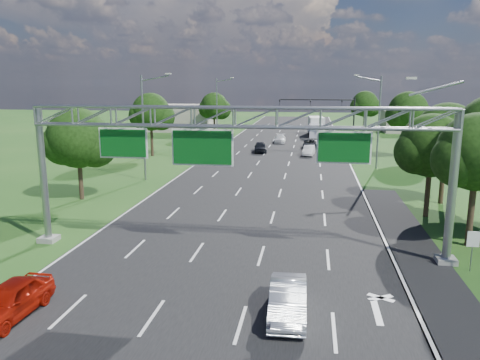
% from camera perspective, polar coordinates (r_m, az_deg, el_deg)
% --- Properties ---
extents(ground, '(220.00, 220.00, 0.00)m').
position_cam_1_polar(ground, '(43.75, 2.85, -0.49)').
color(ground, '#194615').
rests_on(ground, ground).
extents(road, '(18.00, 180.00, 0.02)m').
position_cam_1_polar(road, '(43.75, 2.85, -0.49)').
color(road, black).
rests_on(road, ground).
extents(road_flare, '(3.00, 30.00, 0.02)m').
position_cam_1_polar(road_flare, '(28.72, 20.22, -7.83)').
color(road_flare, black).
rests_on(road_flare, ground).
extents(sign_gantry, '(23.50, 1.00, 9.56)m').
position_cam_1_polar(sign_gantry, '(24.97, -0.51, 6.29)').
color(sign_gantry, gray).
rests_on(sign_gantry, ground).
extents(regulatory_sign, '(0.60, 0.08, 2.10)m').
position_cam_1_polar(regulatory_sign, '(26.05, 26.53, -6.86)').
color(regulatory_sign, gray).
rests_on(regulatory_sign, ground).
extents(traffic_signal, '(12.21, 0.24, 7.00)m').
position_cam_1_polar(traffic_signal, '(77.72, 11.16, 8.52)').
color(traffic_signal, black).
rests_on(traffic_signal, ground).
extents(streetlight_l_near, '(2.97, 0.22, 10.16)m').
position_cam_1_polar(streetlight_l_near, '(45.47, -11.49, 6.87)').
color(streetlight_l_near, gray).
rests_on(streetlight_l_near, ground).
extents(streetlight_l_far, '(2.97, 0.22, 10.16)m').
position_cam_1_polar(streetlight_l_far, '(79.19, -2.71, 9.08)').
color(streetlight_l_far, gray).
rests_on(streetlight_l_far, ground).
extents(streetlight_r_mid, '(2.97, 0.22, 10.16)m').
position_cam_1_polar(streetlight_r_mid, '(53.13, 16.38, 7.30)').
color(streetlight_r_mid, gray).
rests_on(streetlight_r_mid, ground).
extents(tree_cluster_right, '(9.91, 14.60, 8.68)m').
position_cam_1_polar(tree_cluster_right, '(33.65, 26.85, 3.74)').
color(tree_cluster_right, '#2D2116').
rests_on(tree_cluster_right, ground).
extents(tree_verge_la, '(5.76, 4.80, 7.40)m').
position_cam_1_polar(tree_verge_la, '(39.35, -19.03, 4.53)').
color(tree_verge_la, '#2D2116').
rests_on(tree_verge_la, ground).
extents(tree_verge_lb, '(5.76, 4.80, 8.06)m').
position_cam_1_polar(tree_verge_lb, '(61.15, -10.74, 7.94)').
color(tree_verge_lb, '#2D2116').
rests_on(tree_verge_lb, ground).
extents(tree_verge_lc, '(5.76, 4.80, 7.62)m').
position_cam_1_polar(tree_verge_lc, '(84.47, -3.11, 8.83)').
color(tree_verge_lc, '#2D2116').
rests_on(tree_verge_lc, ground).
extents(tree_verge_rd, '(5.76, 4.80, 8.28)m').
position_cam_1_polar(tree_verge_rd, '(61.82, 19.85, 7.70)').
color(tree_verge_rd, '#2D2116').
rests_on(tree_verge_rd, ground).
extents(tree_verge_re, '(5.76, 4.80, 7.84)m').
position_cam_1_polar(tree_verge_re, '(91.19, 15.03, 8.80)').
color(tree_verge_re, '#2D2116').
rests_on(tree_verge_re, ground).
extents(building_left, '(14.00, 10.00, 5.00)m').
position_cam_1_polar(building_left, '(94.53, -7.54, 7.55)').
color(building_left, '#ADA491').
rests_on(building_left, ground).
extents(building_right, '(12.00, 9.00, 4.00)m').
position_cam_1_polar(building_right, '(96.84, 20.56, 6.71)').
color(building_right, '#ADA491').
rests_on(building_right, ground).
extents(red_coupe, '(1.90, 4.33, 1.45)m').
position_cam_1_polar(red_coupe, '(21.46, -26.26, -13.00)').
color(red_coupe, '#AD1608').
rests_on(red_coupe, ground).
extents(silver_sedan, '(1.59, 4.25, 1.39)m').
position_cam_1_polar(silver_sedan, '(19.57, 5.86, -14.31)').
color(silver_sedan, silver).
rests_on(silver_sedan, ground).
extents(car_queue_a, '(1.89, 4.33, 1.24)m').
position_cam_1_polar(car_queue_a, '(74.43, 4.90, 5.04)').
color(car_queue_a, white).
rests_on(car_queue_a, ground).
extents(car_queue_b, '(2.12, 4.47, 1.23)m').
position_cam_1_polar(car_queue_b, '(68.54, 8.57, 4.38)').
color(car_queue_b, black).
rests_on(car_queue_b, ground).
extents(car_queue_c, '(2.12, 4.26, 1.40)m').
position_cam_1_polar(car_queue_c, '(63.81, 2.51, 4.03)').
color(car_queue_c, black).
rests_on(car_queue_c, ground).
extents(car_queue_d, '(1.68, 3.96, 1.27)m').
position_cam_1_polar(car_queue_d, '(61.67, 8.39, 3.59)').
color(car_queue_d, silver).
rests_on(car_queue_d, ground).
extents(box_truck, '(3.02, 8.80, 3.26)m').
position_cam_1_polar(box_truck, '(85.23, 9.25, 6.42)').
color(box_truck, white).
rests_on(box_truck, ground).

